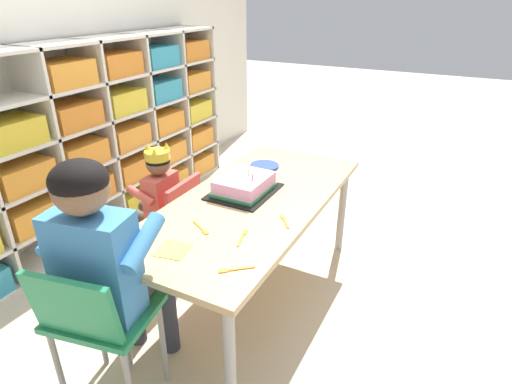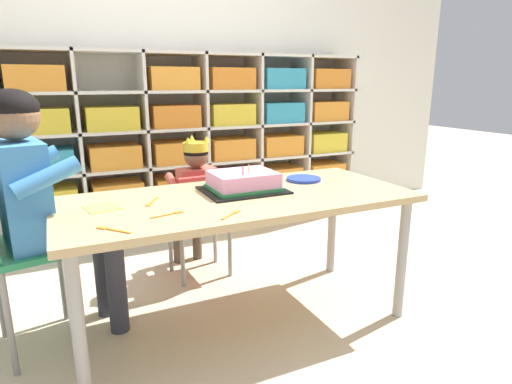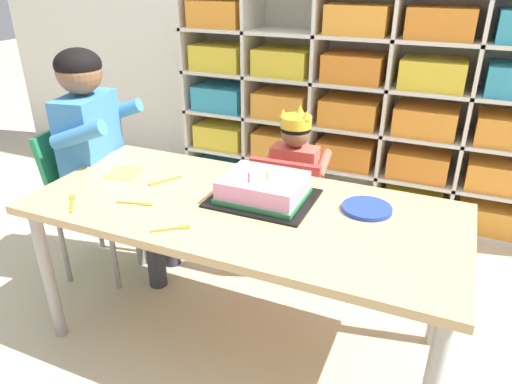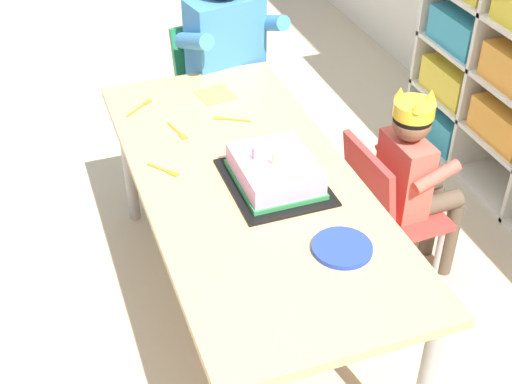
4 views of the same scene
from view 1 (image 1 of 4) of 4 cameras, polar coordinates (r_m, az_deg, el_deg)
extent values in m
plane|color=beige|center=(2.47, -0.47, -13.75)|extent=(16.00, 16.00, 0.00)
cube|color=silver|center=(3.01, -30.28, 20.02)|extent=(5.49, 0.10, 2.88)
cube|color=silver|center=(3.26, -22.53, 7.18)|extent=(2.53, 0.01, 1.29)
cube|color=silver|center=(2.89, -26.54, 4.28)|extent=(0.02, 0.34, 1.29)
cube|color=silver|center=(3.14, -20.57, 6.86)|extent=(0.02, 0.34, 1.29)
cube|color=silver|center=(3.41, -15.47, 9.00)|extent=(0.02, 0.34, 1.29)
cube|color=silver|center=(3.72, -11.13, 10.74)|extent=(0.02, 0.34, 1.29)
cube|color=silver|center=(4.04, -7.42, 12.16)|extent=(0.02, 0.34, 1.29)
cube|color=silver|center=(3.38, -18.94, -3.37)|extent=(2.53, 0.34, 0.02)
cube|color=silver|center=(3.27, -19.56, 0.54)|extent=(2.53, 0.34, 0.02)
cube|color=silver|center=(3.18, -20.22, 4.70)|extent=(2.53, 0.34, 0.02)
cube|color=silver|center=(3.10, -20.93, 9.08)|extent=(2.53, 0.34, 0.02)
cube|color=silver|center=(3.05, -21.68, 13.64)|extent=(2.53, 0.34, 0.02)
cube|color=silver|center=(3.01, -22.49, 18.34)|extent=(2.53, 0.34, 0.02)
cube|color=yellow|center=(3.45, -16.52, -0.74)|extent=(0.33, 0.27, 0.15)
cube|color=orange|center=(3.73, -12.19, 1.76)|extent=(0.33, 0.27, 0.15)
cube|color=orange|center=(4.03, -8.47, 3.89)|extent=(0.33, 0.27, 0.15)
cube|color=orange|center=(2.88, -28.43, -2.66)|extent=(0.33, 0.27, 0.15)
cube|color=orange|center=(3.10, -22.31, 0.47)|extent=(0.33, 0.27, 0.15)
cube|color=orange|center=(3.35, -17.05, 3.15)|extent=(0.33, 0.27, 0.15)
cube|color=orange|center=(3.64, -12.55, 5.42)|extent=(0.33, 0.27, 0.15)
cube|color=orange|center=(3.95, -8.71, 7.31)|extent=(0.33, 0.27, 0.15)
cube|color=orange|center=(2.79, -29.50, 1.97)|extent=(0.33, 0.27, 0.15)
cube|color=orange|center=(3.01, -23.10, 4.86)|extent=(0.33, 0.27, 0.15)
cube|color=orange|center=(3.27, -17.61, 7.27)|extent=(0.33, 0.27, 0.15)
cube|color=orange|center=(3.56, -12.94, 9.25)|extent=(0.33, 0.27, 0.15)
cube|color=yellow|center=(3.88, -8.96, 10.88)|extent=(0.33, 0.27, 0.15)
cube|color=yellow|center=(2.71, -30.64, 6.89)|extent=(0.33, 0.27, 0.15)
cube|color=orange|center=(2.94, -23.94, 9.48)|extent=(0.33, 0.27, 0.15)
cube|color=yellow|center=(3.21, -18.21, 11.57)|extent=(0.33, 0.27, 0.15)
cube|color=teal|center=(3.50, -13.35, 13.24)|extent=(0.33, 0.27, 0.15)
cube|color=orange|center=(3.83, -9.22, 14.56)|extent=(0.33, 0.27, 0.15)
cube|color=orange|center=(2.89, -24.85, 14.30)|extent=(0.33, 0.27, 0.15)
cube|color=orange|center=(3.16, -18.86, 16.02)|extent=(0.33, 0.27, 0.15)
cube|color=teal|center=(3.46, -13.78, 17.33)|extent=(0.33, 0.27, 0.15)
cube|color=orange|center=(3.79, -9.50, 18.33)|extent=(0.33, 0.27, 0.15)
cube|color=tan|center=(2.14, -0.53, -1.30)|extent=(1.52, 0.68, 0.03)
cylinder|color=#9E9993|center=(1.72, -3.54, -22.05)|extent=(0.05, 0.05, 0.58)
cylinder|color=#9E9993|center=(2.77, 11.52, -2.34)|extent=(0.05, 0.05, 0.58)
cylinder|color=#9E9993|center=(1.99, -17.98, -15.57)|extent=(0.05, 0.05, 0.58)
cylinder|color=#9E9993|center=(2.95, 1.14, -0.04)|extent=(0.05, 0.05, 0.58)
cube|color=red|center=(2.55, -12.09, -4.03)|extent=(0.35, 0.30, 0.03)
cube|color=red|center=(2.41, -9.91, -1.57)|extent=(0.32, 0.08, 0.28)
cylinder|color=gray|center=(2.79, -11.90, -5.29)|extent=(0.02, 0.02, 0.31)
cylinder|color=gray|center=(2.61, -15.56, -8.08)|extent=(0.02, 0.02, 0.31)
cylinder|color=gray|center=(2.68, -8.06, -6.38)|extent=(0.02, 0.02, 0.31)
cylinder|color=gray|center=(2.49, -11.58, -9.42)|extent=(0.02, 0.02, 0.31)
cube|color=#D15647|center=(2.49, -12.59, -0.87)|extent=(0.21, 0.12, 0.29)
sphere|color=brown|center=(2.40, -13.07, 3.77)|extent=(0.13, 0.13, 0.13)
ellipsoid|color=black|center=(2.40, -13.12, 4.22)|extent=(0.14, 0.14, 0.10)
cylinder|color=yellow|center=(2.39, -13.19, 4.88)|extent=(0.14, 0.14, 0.05)
cone|color=yellow|center=(2.41, -14.41, 6.02)|extent=(0.04, 0.04, 0.04)
cone|color=yellow|center=(2.40, -12.01, 6.16)|extent=(0.04, 0.04, 0.04)
cone|color=yellow|center=(2.32, -13.55, 5.35)|extent=(0.04, 0.04, 0.04)
cylinder|color=brown|center=(2.64, -13.36, -2.16)|extent=(0.08, 0.21, 0.07)
cylinder|color=brown|center=(2.56, -15.06, -3.33)|extent=(0.08, 0.21, 0.07)
cylinder|color=brown|center=(2.80, -14.67, -5.30)|extent=(0.06, 0.06, 0.33)
cylinder|color=brown|center=(2.72, -16.32, -6.49)|extent=(0.06, 0.06, 0.33)
cylinder|color=#D15647|center=(2.58, -11.82, 1.71)|extent=(0.05, 0.18, 0.10)
cylinder|color=#D15647|center=(2.40, -15.30, -0.48)|extent=(0.05, 0.18, 0.10)
cube|color=#238451|center=(1.78, -19.73, -15.08)|extent=(0.38, 0.43, 0.03)
cube|color=#238451|center=(1.60, -23.53, -14.20)|extent=(0.13, 0.35, 0.26)
cylinder|color=gray|center=(1.94, -12.45, -19.18)|extent=(0.02, 0.02, 0.43)
cylinder|color=gray|center=(2.08, -20.38, -16.74)|extent=(0.02, 0.02, 0.43)
cylinder|color=gray|center=(1.94, -24.96, -21.20)|extent=(0.02, 0.02, 0.43)
cube|color=#3D7FBC|center=(1.65, -20.83, -9.28)|extent=(0.22, 0.33, 0.42)
sphere|color=brown|center=(1.51, -22.63, 0.52)|extent=(0.19, 0.19, 0.19)
ellipsoid|color=black|center=(1.50, -22.81, 1.51)|extent=(0.19, 0.19, 0.14)
cylinder|color=#33333D|center=(1.81, -14.79, -12.08)|extent=(0.31, 0.16, 0.10)
cylinder|color=#33333D|center=(1.89, -19.58, -10.84)|extent=(0.31, 0.16, 0.10)
cylinder|color=#33333D|center=(2.06, -11.84, -15.40)|extent=(0.08, 0.08, 0.45)
cylinder|color=#33333D|center=(2.14, -16.25, -14.22)|extent=(0.08, 0.08, 0.45)
cylinder|color=#3D7FBC|center=(1.55, -14.99, -6.60)|extent=(0.26, 0.11, 0.14)
cylinder|color=#3D7FBC|center=(1.74, -24.69, -4.52)|extent=(0.26, 0.11, 0.14)
cube|color=black|center=(2.20, -1.60, 0.06)|extent=(0.36, 0.30, 0.01)
cube|color=#EF9EC6|center=(2.18, -1.61, 1.11)|extent=(0.28, 0.23, 0.08)
cube|color=#338E4C|center=(2.20, -1.60, 0.35)|extent=(0.29, 0.24, 0.02)
cylinder|color=#EFCC4C|center=(2.17, -0.99, 2.63)|extent=(0.01, 0.01, 0.04)
cylinder|color=#E54C66|center=(2.11, -0.50, 1.96)|extent=(0.01, 0.01, 0.04)
cylinder|color=#233DA3|center=(2.52, 1.14, 3.53)|extent=(0.17, 0.17, 0.01)
cube|color=#F4DB4C|center=(1.76, -11.12, -7.65)|extent=(0.15, 0.15, 0.00)
cube|color=orange|center=(1.79, -2.07, -6.56)|extent=(0.10, 0.03, 0.00)
cube|color=orange|center=(1.84, -1.50, -5.48)|extent=(0.04, 0.03, 0.00)
cube|color=orange|center=(1.91, 4.06, -4.27)|extent=(0.07, 0.06, 0.00)
cube|color=orange|center=(1.97, 3.61, -3.38)|extent=(0.04, 0.04, 0.00)
cube|color=orange|center=(1.91, -7.77, -4.55)|extent=(0.06, 0.09, 0.00)
cube|color=orange|center=(1.85, -6.85, -5.46)|extent=(0.03, 0.04, 0.00)
cube|color=orange|center=(1.62, -1.93, -10.28)|extent=(0.07, 0.09, 0.00)
cube|color=orange|center=(1.61, -4.47, -10.58)|extent=(0.04, 0.04, 0.00)
camera|label=2|loc=(1.32, 59.73, -8.59)|focal=30.16mm
camera|label=3|loc=(2.36, 39.48, 15.45)|focal=32.90mm
camera|label=4|loc=(3.44, 25.67, 29.28)|focal=49.31mm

